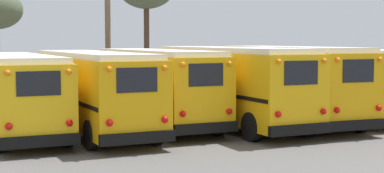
% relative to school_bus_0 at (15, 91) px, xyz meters
% --- Properties ---
extents(ground_plane, '(160.00, 160.00, 0.00)m').
position_rel_school_bus_0_xyz_m(ground_plane, '(7.08, -0.29, -1.65)').
color(ground_plane, '#5B5956').
extents(school_bus_0, '(2.96, 10.58, 3.03)m').
position_rel_school_bus_0_xyz_m(school_bus_0, '(0.00, 0.00, 0.00)').
color(school_bus_0, yellow).
rests_on(school_bus_0, ground).
extents(school_bus_1, '(3.10, 10.86, 3.13)m').
position_rel_school_bus_0_xyz_m(school_bus_1, '(2.83, -0.58, 0.06)').
color(school_bus_1, '#E5A00C').
rests_on(school_bus_1, ground).
extents(school_bus_2, '(2.87, 9.94, 3.19)m').
position_rel_school_bus_0_xyz_m(school_bus_2, '(5.67, -0.04, 0.09)').
color(school_bus_2, '#EAAA0F').
rests_on(school_bus_2, ground).
extents(school_bus_3, '(3.10, 10.72, 3.29)m').
position_rel_school_bus_0_xyz_m(school_bus_3, '(8.50, -1.08, 0.15)').
color(school_bus_3, '#EAAA0F').
rests_on(school_bus_3, ground).
extents(school_bus_4, '(2.61, 9.81, 3.31)m').
position_rel_school_bus_0_xyz_m(school_bus_4, '(11.33, -1.30, 0.15)').
color(school_bus_4, '#E5A00C').
rests_on(school_bus_4, ground).
extents(school_bus_5, '(2.64, 9.86, 3.19)m').
position_rel_school_bus_0_xyz_m(school_bus_5, '(14.17, -0.48, 0.08)').
color(school_bus_5, '#EAAA0F').
rests_on(school_bus_5, ground).
extents(utility_pole, '(1.80, 0.31, 7.10)m').
position_rel_school_bus_0_xyz_m(utility_pole, '(5.74, 8.72, 2.03)').
color(utility_pole, brown).
rests_on(utility_pole, ground).
extents(fence_line, '(22.23, 0.06, 1.42)m').
position_rel_school_bus_0_xyz_m(fence_line, '(7.08, 7.27, -0.66)').
color(fence_line, '#939399').
rests_on(fence_line, ground).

